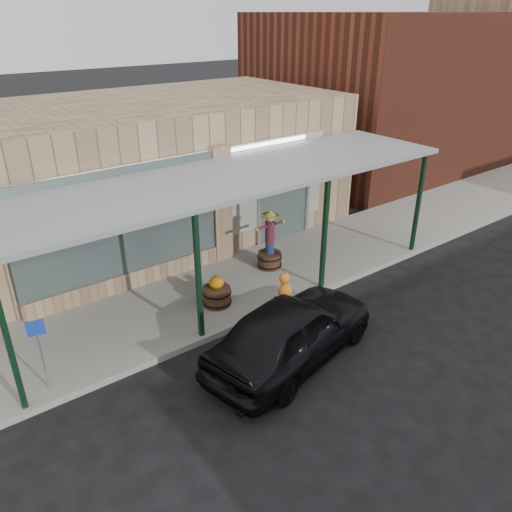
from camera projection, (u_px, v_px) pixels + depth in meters
ground at (329, 358)px, 10.45m from camera, size 120.00×120.00×0.00m
sidewalk at (232, 287)px, 13.00m from camera, size 40.00×3.20×0.15m
storefront at (147, 171)px, 15.38m from camera, size 12.00×6.25×4.20m
awning at (230, 179)px, 11.68m from camera, size 12.00×3.00×3.04m
block_buildings_near at (184, 104)px, 16.47m from camera, size 61.00×8.00×8.00m
barrel_scarecrow at (270, 248)px, 13.62m from camera, size 0.97×0.85×1.68m
barrel_pumpkin at (217, 294)px, 11.98m from camera, size 0.84×0.84×0.80m
handicap_sign at (40, 346)px, 8.99m from camera, size 0.31×0.09×1.51m
parked_sedan at (292, 330)px, 10.14m from camera, size 4.45×2.56×1.53m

